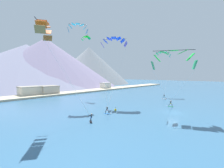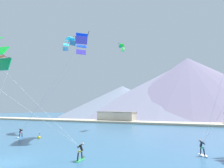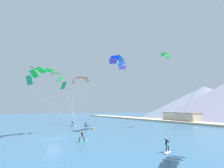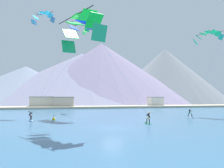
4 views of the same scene
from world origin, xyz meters
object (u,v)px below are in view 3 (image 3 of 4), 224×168
kitesurfer_near_trail (85,126)px  kitesurfer_near_lead (73,125)px  kitesurfer_far_left (167,148)px  parafoil_kite_near_trail (118,61)px  parafoil_kite_near_lead (81,79)px  race_marker_buoy (93,129)px  kitesurfer_mid_center (83,138)px  parafoil_kite_mid_center (48,76)px  parafoil_kite_distant_low_drift (120,61)px  parafoil_kite_distant_high_outer (165,55)px

kitesurfer_near_trail → kitesurfer_near_lead: bearing=-165.3°
kitesurfer_near_lead → kitesurfer_far_left: 35.09m
parafoil_kite_near_trail → kitesurfer_near_trail: bearing=-145.2°
parafoil_kite_near_lead → race_marker_buoy: size_ratio=15.98×
kitesurfer_near_trail → kitesurfer_far_left: 28.77m
kitesurfer_mid_center → parafoil_kite_near_trail: 23.92m
parafoil_kite_near_trail → parafoil_kite_mid_center: parafoil_kite_near_trail is taller
kitesurfer_near_trail → kitesurfer_far_left: (28.77, -0.66, 0.03)m
kitesurfer_near_lead → parafoil_kite_distant_low_drift: size_ratio=0.32×
kitesurfer_far_left → parafoil_kite_distant_low_drift: parafoil_kite_distant_low_drift is taller
kitesurfer_near_lead → parafoil_kite_distant_low_drift: 26.39m
parafoil_kite_near_lead → kitesurfer_far_left: bearing=-4.4°
kitesurfer_near_trail → kitesurfer_mid_center: (17.50, -7.10, 0.03)m
kitesurfer_mid_center → race_marker_buoy: (-13.92, 8.03, -0.41)m
kitesurfer_near_trail → parafoil_kite_distant_low_drift: parafoil_kite_distant_low_drift is taller
kitesurfer_far_left → kitesurfer_mid_center: bearing=-150.2°
kitesurfer_near_trail → race_marker_buoy: kitesurfer_near_trail is taller
kitesurfer_far_left → parafoil_kite_distant_low_drift: size_ratio=0.34×
kitesurfer_near_trail → race_marker_buoy: size_ratio=1.74×
kitesurfer_near_lead → race_marker_buoy: kitesurfer_near_lead is taller
kitesurfer_far_left → parafoil_kite_mid_center: parafoil_kite_mid_center is taller
kitesurfer_near_trail → parafoil_kite_mid_center: size_ratio=0.14×
parafoil_kite_near_lead → parafoil_kite_distant_low_drift: parafoil_kite_distant_low_drift is taller
kitesurfer_near_trail → parafoil_kite_near_trail: bearing=34.8°
kitesurfer_near_trail → parafoil_kite_near_lead: (-12.79, 2.55, 16.12)m
parafoil_kite_near_trail → parafoil_kite_mid_center: 18.60m
kitesurfer_near_lead → kitesurfer_mid_center: 24.42m
parafoil_kite_near_lead → race_marker_buoy: 23.29m
parafoil_kite_near_lead → parafoil_kite_mid_center: 24.84m
parafoil_kite_near_trail → parafoil_kite_distant_low_drift: 10.72m
parafoil_kite_distant_high_outer → kitesurfer_mid_center: bearing=-77.9°
parafoil_kite_near_trail → race_marker_buoy: bearing=-134.6°
race_marker_buoy → parafoil_kite_distant_high_outer: bearing=70.7°
kitesurfer_near_trail → parafoil_kite_near_trail: size_ratio=0.10×
kitesurfer_near_trail → kitesurfer_mid_center: bearing=-22.1°
kitesurfer_near_trail → parafoil_kite_near_trail: (8.47, 5.89, 17.98)m
kitesurfer_far_left → parafoil_kite_near_lead: parafoil_kite_near_lead is taller
kitesurfer_mid_center → kitesurfer_far_left: (11.27, 6.44, -0.00)m
kitesurfer_near_trail → parafoil_kite_near_lead: size_ratio=0.11×
kitesurfer_near_lead → kitesurfer_far_left: kitesurfer_far_left is taller
kitesurfer_near_trail → parafoil_kite_mid_center: (7.16, -11.64, 11.88)m
parafoil_kite_distant_high_outer → race_marker_buoy: size_ratio=4.08×
kitesurfer_far_left → race_marker_buoy: bearing=176.4°
kitesurfer_mid_center → race_marker_buoy: bearing=150.0°
kitesurfer_mid_center → parafoil_kite_near_lead: (-30.28, 9.65, 16.09)m
race_marker_buoy → parafoil_kite_mid_center: bearing=-74.0°
kitesurfer_far_left → parafoil_kite_mid_center: size_ratio=0.14×
kitesurfer_mid_center → parafoil_kite_near_trail: parafoil_kite_near_trail is taller
parafoil_kite_mid_center → race_marker_buoy: bearing=106.0°
kitesurfer_near_trail → parafoil_kite_distant_high_outer: parafoil_kite_distant_high_outer is taller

